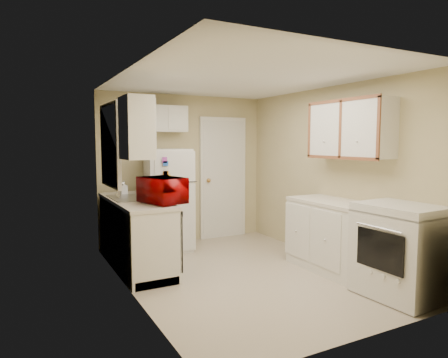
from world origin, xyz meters
name	(u,v)px	position (x,y,z in m)	size (l,w,h in m)	color
floor	(243,274)	(0.00, 0.00, 0.00)	(3.80, 3.80, 0.00)	beige
ceiling	(243,79)	(0.00, 0.00, 2.40)	(3.80, 3.80, 0.00)	white
wall_left	(129,184)	(-1.40, 0.00, 1.20)	(3.80, 3.80, 0.00)	tan
wall_right	(330,174)	(1.40, 0.00, 1.20)	(3.80, 3.80, 0.00)	tan
wall_back	(184,169)	(0.00, 1.90, 1.20)	(2.80, 2.80, 0.00)	tan
wall_front	(363,197)	(0.00, -1.90, 1.20)	(2.80, 2.80, 0.00)	tan
left_counter	(136,233)	(-1.10, 0.90, 0.45)	(0.60, 1.80, 0.90)	silver
dishwasher	(173,237)	(-0.81, 0.30, 0.49)	(0.03, 0.58, 0.72)	black
sink	(132,201)	(-1.10, 1.05, 0.86)	(0.54, 0.74, 0.16)	gray
microwave	(163,191)	(-0.89, 0.41, 1.05)	(0.32, 0.57, 0.38)	#830000
soap_bottle	(124,187)	(-1.11, 1.44, 1.00)	(0.09, 0.09, 0.20)	beige
window_blinds	(111,145)	(-1.36, 1.05, 1.60)	(0.10, 0.98, 1.08)	silver
upper_cabinet_left	(137,128)	(-1.25, 0.22, 1.80)	(0.30, 0.45, 0.70)	silver
refrigerator	(168,200)	(-0.42, 1.51, 0.77)	(0.63, 0.62, 1.54)	silver
cabinet_over_fridge	(164,119)	(-0.40, 1.75, 2.00)	(0.70, 0.30, 0.40)	silver
interior_door	(223,178)	(0.70, 1.86, 1.02)	(0.86, 0.06, 2.08)	silver
right_counter	(356,242)	(1.10, -0.80, 0.45)	(0.60, 2.00, 0.90)	silver
stove	(400,250)	(1.10, -1.42, 0.50)	(0.67, 0.83, 1.00)	silver
upper_cabinet_right	(350,129)	(1.25, -0.50, 1.80)	(0.30, 1.20, 0.70)	silver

